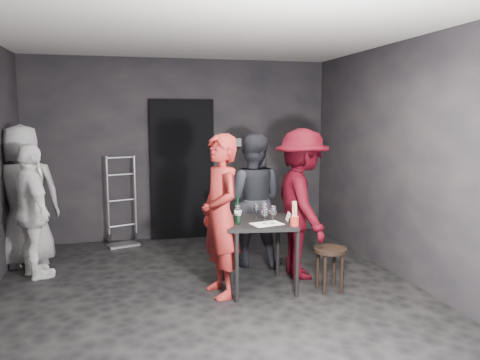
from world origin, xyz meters
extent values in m
cube|color=black|center=(0.00, 0.00, 0.00)|extent=(4.50, 5.00, 0.02)
cube|color=silver|center=(0.00, 0.00, 2.70)|extent=(4.50, 5.00, 0.02)
cube|color=black|center=(0.00, 2.50, 1.35)|extent=(4.50, 0.04, 2.70)
cube|color=black|center=(0.00, -2.50, 1.35)|extent=(4.50, 0.04, 2.70)
cube|color=black|center=(2.25, 0.00, 1.35)|extent=(0.04, 5.00, 2.70)
cube|color=black|center=(0.00, 2.44, 1.05)|extent=(0.95, 0.10, 2.10)
cube|color=#B7B7B2|center=(0.85, 2.45, 1.45)|extent=(0.12, 0.06, 0.12)
cube|color=#B7B7B2|center=(1.05, 2.45, 1.40)|extent=(0.10, 0.06, 0.14)
cylinder|color=#B2B2B7|center=(-1.09, 2.31, 0.64)|extent=(0.03, 0.03, 1.29)
cylinder|color=#B2B2B7|center=(-0.71, 2.31, 0.64)|extent=(0.03, 0.03, 1.29)
cube|color=#B2B2B7|center=(-0.90, 2.18, 0.01)|extent=(0.43, 0.24, 0.03)
cylinder|color=black|center=(-1.09, 2.34, 0.08)|extent=(0.04, 0.16, 0.16)
cylinder|color=black|center=(-0.71, 2.34, 0.08)|extent=(0.04, 0.16, 0.16)
cube|color=black|center=(0.55, 0.12, 0.73)|extent=(0.72, 0.72, 0.04)
cylinder|color=black|center=(0.23, -0.20, 0.35)|extent=(0.04, 0.04, 0.71)
cylinder|color=black|center=(0.87, -0.20, 0.35)|extent=(0.04, 0.04, 0.71)
cylinder|color=black|center=(0.23, 0.44, 0.35)|extent=(0.04, 0.04, 0.71)
cylinder|color=black|center=(0.87, 0.44, 0.35)|extent=(0.04, 0.04, 0.71)
cylinder|color=black|center=(1.26, -0.13, 0.45)|extent=(0.35, 0.35, 0.04)
cylinder|color=black|center=(1.36, -0.03, 0.21)|extent=(0.04, 0.04, 0.41)
cylinder|color=black|center=(1.17, -0.03, 0.21)|extent=(0.04, 0.04, 0.41)
cylinder|color=black|center=(1.17, -0.22, 0.21)|extent=(0.04, 0.04, 0.41)
cylinder|color=black|center=(1.36, -0.22, 0.21)|extent=(0.04, 0.04, 0.41)
imported|color=maroon|center=(0.11, 0.04, 0.94)|extent=(0.58, 0.77, 1.89)
imported|color=black|center=(0.69, 0.94, 0.90)|extent=(0.99, 0.77, 1.80)
imported|color=#36030B|center=(1.13, 0.39, 0.99)|extent=(0.63, 1.29, 1.97)
imported|color=white|center=(-1.87, 1.05, 0.80)|extent=(0.83, 1.04, 1.61)
imported|color=gray|center=(-2.06, 1.57, 1.03)|extent=(1.13, 0.84, 2.06)
cube|color=white|center=(0.58, -0.05, 0.75)|extent=(0.35, 0.27, 0.00)
cylinder|color=black|center=(0.31, 0.10, 0.85)|extent=(0.07, 0.07, 0.20)
cylinder|color=black|center=(0.31, 0.10, 1.00)|extent=(0.03, 0.03, 0.08)
cylinder|color=white|center=(0.31, 0.10, 0.86)|extent=(0.07, 0.07, 0.07)
cylinder|color=#B2281D|center=(0.83, -0.19, 0.80)|extent=(0.09, 0.09, 0.10)
camera|label=1|loc=(-0.79, -4.58, 1.87)|focal=35.00mm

